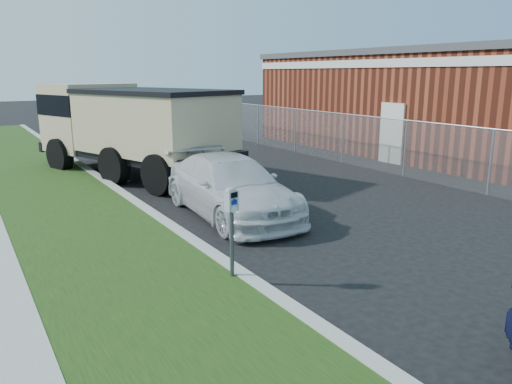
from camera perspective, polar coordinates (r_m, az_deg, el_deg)
ground at (r=9.96m, az=9.97°, el=-5.78°), size 120.00×120.00×0.00m
streetside at (r=9.59m, az=-25.39°, el=-7.24°), size 6.12×50.00×0.15m
chainlink_fence at (r=18.74m, az=9.95°, el=7.15°), size 0.06×30.06×30.00m
brick_building at (r=23.68m, az=19.59°, el=9.95°), size 9.20×14.20×4.17m
parking_meter at (r=7.64m, az=-2.81°, el=-2.33°), size 0.22×0.17×1.43m
white_wagon at (r=11.60m, az=-2.98°, el=0.65°), size 2.17×4.80×1.36m
dump_truck at (r=16.75m, az=-14.29°, el=7.48°), size 4.97×7.85×2.90m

